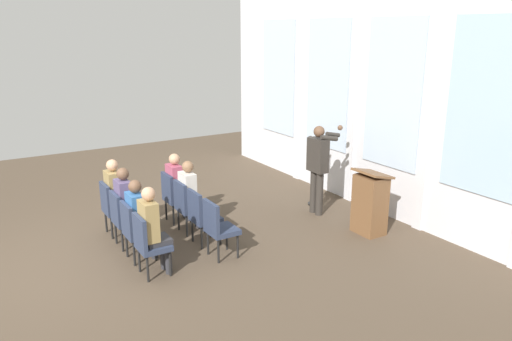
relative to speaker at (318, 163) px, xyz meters
The scene contains 19 objects.
ground_plane 4.79m from the speaker, 91.89° to the right, with size 15.08×15.08×0.00m, color brown.
rear_partition 1.58m from the speaker, 95.59° to the left, with size 9.23×0.14×4.22m.
speaker is the anchor object (origin of this frame).
mic_stand 0.84m from the speaker, 145.85° to the left, with size 0.28×0.28×1.55m.
lectern 1.34m from the speaker, ahead, with size 0.60×0.48×1.16m.
chair_r0_c0 2.78m from the speaker, 112.29° to the right, with size 0.46×0.44×0.94m.
audience_r0_c0 2.68m from the speaker, 112.96° to the right, with size 0.36×0.39×1.30m.
chair_r0_c1 2.62m from the speaker, 100.05° to the right, with size 0.46×0.44×0.94m.
audience_r0_c1 2.51m from the speaker, 100.38° to the right, with size 0.36×0.39×1.30m.
chair_r0_c2 2.59m from the speaker, 86.83° to the right, with size 0.46×0.44×0.94m.
chair_r0_c3 2.68m from the speaker, 73.93° to the right, with size 0.46×0.44×0.94m.
chair_r1_c0 3.84m from the speaker, 105.85° to the right, with size 0.46×0.44×0.94m.
audience_r1_c0 3.74m from the speaker, 106.18° to the right, with size 0.36×0.39×1.35m.
chair_r1_c1 3.72m from the speaker, 97.00° to the right, with size 0.46×0.44×0.94m.
audience_r1_c1 3.62m from the speaker, 97.15° to the right, with size 0.36×0.39×1.35m.
chair_r1_c2 3.70m from the speaker, 87.80° to the right, with size 0.46×0.44×0.94m.
audience_r1_c2 3.60m from the speaker, 87.75° to the right, with size 0.36×0.39×1.30m.
chair_r1_c3 3.77m from the speaker, 78.72° to the right, with size 0.46×0.44×0.94m.
audience_r1_c3 3.67m from the speaker, 78.47° to the right, with size 0.36×0.39×1.35m.
Camera 1 is at (7.29, -1.11, 3.48)m, focal length 34.83 mm.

